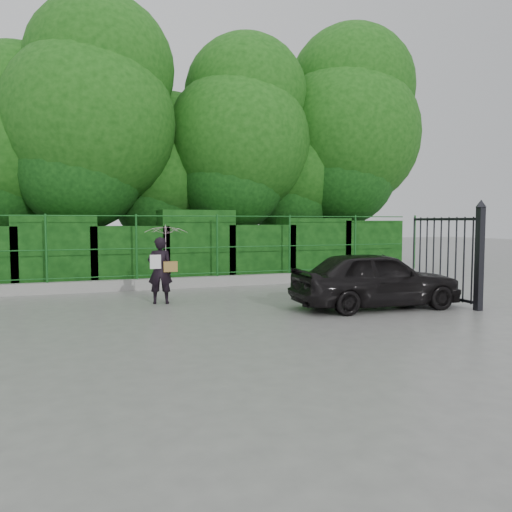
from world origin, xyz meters
name	(u,v)px	position (x,y,z in m)	size (l,w,h in m)	color
ground	(257,314)	(0.00, 0.00, 0.00)	(80.00, 80.00, 0.00)	gray
kerb	(204,282)	(0.00, 4.50, 0.15)	(14.00, 0.25, 0.30)	#9E9E99
fence	(211,246)	(0.22, 4.50, 1.20)	(14.13, 0.06, 1.80)	#17561C
hedge	(198,251)	(0.05, 5.50, 0.98)	(14.20, 1.20, 2.24)	black
trees	(213,144)	(1.14, 7.74, 4.62)	(17.10, 6.15, 8.08)	black
gate	(463,254)	(4.60, -0.72, 1.19)	(0.22, 2.33, 2.36)	black
woman	(164,251)	(-1.54, 2.04, 1.21)	(1.00, 1.02, 1.82)	black
car	(376,279)	(2.71, -0.18, 0.63)	(1.50, 3.72, 1.27)	black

